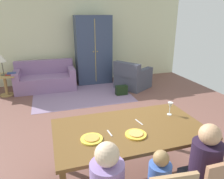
{
  "coord_description": "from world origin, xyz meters",
  "views": [
    {
      "loc": [
        -1.15,
        -3.42,
        2.07
      ],
      "look_at": [
        -0.1,
        -0.07,
        0.85
      ],
      "focal_mm": 33.89,
      "sensor_mm": 36.0,
      "label": 1
    }
  ],
  "objects_px": {
    "couch": "(46,79)",
    "side_table": "(5,82)",
    "person_woman": "(200,174)",
    "book_upper": "(12,73)",
    "dining_table": "(130,132)",
    "table_lamp": "(1,59)",
    "wine_glass": "(170,106)",
    "plate_near_child": "(136,134)",
    "handbag": "(122,90)",
    "armchair": "(132,78)",
    "book_lower": "(10,75)",
    "plate_near_man": "(92,139)",
    "armoire": "(93,50)"
  },
  "relations": [
    {
      "from": "couch",
      "to": "side_table",
      "type": "relative_size",
      "value": 2.92
    },
    {
      "from": "person_woman",
      "to": "book_upper",
      "type": "height_order",
      "value": "person_woman"
    },
    {
      "from": "dining_table",
      "to": "table_lamp",
      "type": "xyz_separation_m",
      "value": [
        -2.04,
        3.93,
        0.31
      ]
    },
    {
      "from": "wine_glass",
      "to": "couch",
      "type": "xyz_separation_m",
      "value": [
        -1.66,
        4.01,
        -0.59
      ]
    },
    {
      "from": "plate_near_child",
      "to": "person_woman",
      "type": "distance_m",
      "value": 0.78
    },
    {
      "from": "plate_near_child",
      "to": "person_woman",
      "type": "relative_size",
      "value": 0.23
    },
    {
      "from": "table_lamp",
      "to": "handbag",
      "type": "bearing_deg",
      "value": -16.54
    },
    {
      "from": "book_upper",
      "to": "person_woman",
      "type": "bearing_deg",
      "value": -63.02
    },
    {
      "from": "person_woman",
      "to": "armchair",
      "type": "relative_size",
      "value": 0.94
    },
    {
      "from": "book_lower",
      "to": "armchair",
      "type": "bearing_deg",
      "value": -6.34
    },
    {
      "from": "book_lower",
      "to": "handbag",
      "type": "bearing_deg",
      "value": -16.42
    },
    {
      "from": "wine_glass",
      "to": "table_lamp",
      "type": "xyz_separation_m",
      "value": [
        -2.71,
        3.75,
        0.12
      ]
    },
    {
      "from": "plate_near_child",
      "to": "handbag",
      "type": "xyz_separation_m",
      "value": [
        0.99,
        3.21,
        -0.64
      ]
    },
    {
      "from": "side_table",
      "to": "wine_glass",
      "type": "bearing_deg",
      "value": -54.21
    },
    {
      "from": "plate_near_man",
      "to": "person_woman",
      "type": "height_order",
      "value": "person_woman"
    },
    {
      "from": "plate_near_man",
      "to": "armchair",
      "type": "distance_m",
      "value": 4.17
    },
    {
      "from": "wine_glass",
      "to": "armchair",
      "type": "distance_m",
      "value": 3.47
    },
    {
      "from": "book_lower",
      "to": "book_upper",
      "type": "height_order",
      "value": "book_upper"
    },
    {
      "from": "person_woman",
      "to": "handbag",
      "type": "distance_m",
      "value": 3.8
    },
    {
      "from": "couch",
      "to": "person_woman",
      "type": "bearing_deg",
      "value": -72.96
    },
    {
      "from": "table_lamp",
      "to": "couch",
      "type": "bearing_deg",
      "value": 13.88
    },
    {
      "from": "wine_glass",
      "to": "armoire",
      "type": "distance_m",
      "value": 4.26
    },
    {
      "from": "couch",
      "to": "table_lamp",
      "type": "distance_m",
      "value": 1.29
    },
    {
      "from": "dining_table",
      "to": "couch",
      "type": "relative_size",
      "value": 1.1
    },
    {
      "from": "plate_near_child",
      "to": "handbag",
      "type": "relative_size",
      "value": 0.78
    },
    {
      "from": "armoire",
      "to": "couch",
      "type": "bearing_deg",
      "value": -170.93
    },
    {
      "from": "plate_near_man",
      "to": "table_lamp",
      "type": "xyz_separation_m",
      "value": [
        -1.52,
        4.05,
        0.24
      ]
    },
    {
      "from": "handbag",
      "to": "armchair",
      "type": "bearing_deg",
      "value": 43.05
    },
    {
      "from": "person_woman",
      "to": "book_lower",
      "type": "distance_m",
      "value": 5.18
    },
    {
      "from": "plate_near_child",
      "to": "book_lower",
      "type": "relative_size",
      "value": 1.14
    },
    {
      "from": "dining_table",
      "to": "armchair",
      "type": "xyz_separation_m",
      "value": [
        1.5,
        3.5,
        -0.38
      ]
    },
    {
      "from": "person_woman",
      "to": "couch",
      "type": "bearing_deg",
      "value": 107.04
    },
    {
      "from": "table_lamp",
      "to": "book_lower",
      "type": "xyz_separation_m",
      "value": [
        0.16,
        -0.05,
        -0.41
      ]
    },
    {
      "from": "wine_glass",
      "to": "book_lower",
      "type": "bearing_deg",
      "value": 124.55
    },
    {
      "from": "table_lamp",
      "to": "plate_near_child",
      "type": "bearing_deg",
      "value": -63.67
    },
    {
      "from": "side_table",
      "to": "armchair",
      "type": "bearing_deg",
      "value": -6.92
    },
    {
      "from": "person_woman",
      "to": "armoire",
      "type": "distance_m",
      "value": 5.18
    },
    {
      "from": "wine_glass",
      "to": "table_lamp",
      "type": "distance_m",
      "value": 4.63
    },
    {
      "from": "side_table",
      "to": "book_lower",
      "type": "relative_size",
      "value": 2.64
    },
    {
      "from": "dining_table",
      "to": "table_lamp",
      "type": "height_order",
      "value": "table_lamp"
    },
    {
      "from": "side_table",
      "to": "book_upper",
      "type": "xyz_separation_m",
      "value": [
        0.2,
        -0.03,
        0.24
      ]
    },
    {
      "from": "plate_near_man",
      "to": "wine_glass",
      "type": "xyz_separation_m",
      "value": [
        1.18,
        0.3,
        0.12
      ]
    },
    {
      "from": "couch",
      "to": "handbag",
      "type": "bearing_deg",
      "value": -30.25
    },
    {
      "from": "dining_table",
      "to": "armoire",
      "type": "bearing_deg",
      "value": 83.08
    },
    {
      "from": "armchair",
      "to": "handbag",
      "type": "distance_m",
      "value": 0.72
    },
    {
      "from": "person_woman",
      "to": "table_lamp",
      "type": "xyz_separation_m",
      "value": [
        -2.55,
        4.65,
        0.5
      ]
    },
    {
      "from": "dining_table",
      "to": "side_table",
      "type": "relative_size",
      "value": 3.21
    },
    {
      "from": "dining_table",
      "to": "armchair",
      "type": "relative_size",
      "value": 1.58
    },
    {
      "from": "plate_near_man",
      "to": "armchair",
      "type": "relative_size",
      "value": 0.21
    },
    {
      "from": "armchair",
      "to": "handbag",
      "type": "xyz_separation_m",
      "value": [
        -0.5,
        -0.47,
        -0.19
      ]
    }
  ]
}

